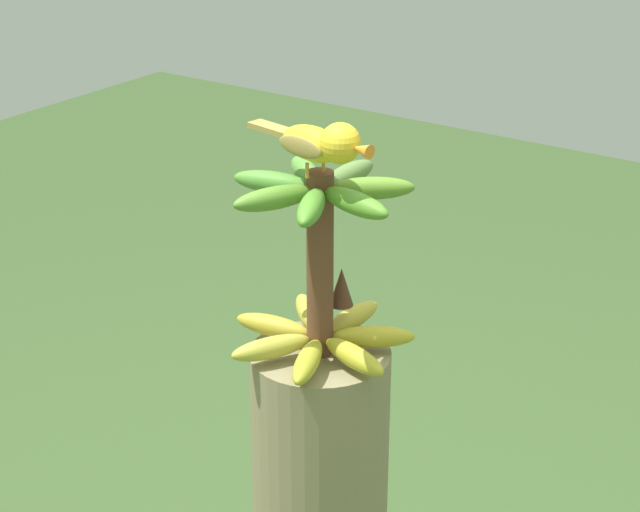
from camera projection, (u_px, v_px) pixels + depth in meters
banana_bunch at (321, 266)px, 1.63m from camera, size 0.28×0.28×0.29m
perched_bird at (323, 143)px, 1.52m from camera, size 0.23×0.07×0.09m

